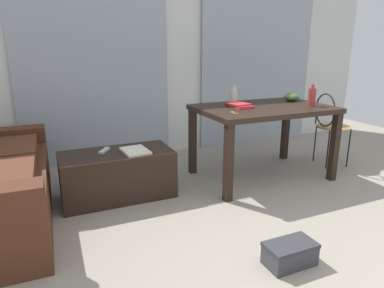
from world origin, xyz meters
TOP-DOWN VIEW (x-y plane):
  - ground_plane at (0.00, 1.10)m, footprint 7.21×7.21m
  - wall_back at (0.00, 3.00)m, footprint 5.76×0.10m
  - curtains at (0.00, 2.92)m, footprint 3.93×0.03m
  - coffee_table at (-1.14, 1.80)m, footprint 0.99×0.49m
  - craft_table at (0.37, 1.70)m, footprint 1.34×0.88m
  - wire_chair at (1.29, 1.71)m, footprint 0.38×0.40m
  - bottle_near at (0.19, 2.01)m, footprint 0.08×0.08m
  - bottle_far at (0.82, 1.53)m, footprint 0.08×0.08m
  - bowl at (0.86, 1.87)m, footprint 0.17×0.17m
  - book_stack at (0.11, 1.77)m, footprint 0.20×0.29m
  - scissors at (-0.09, 1.50)m, footprint 0.04×0.11m
  - tv_remote_primary at (-1.23, 1.87)m, footprint 0.13×0.16m
  - magazine at (-0.98, 1.74)m, footprint 0.23×0.30m
  - shoebox at (-0.36, 0.33)m, footprint 0.33×0.19m

SIDE VIEW (x-z plane):
  - ground_plane at x=0.00m, z-range 0.00..0.00m
  - shoebox at x=-0.36m, z-range 0.00..0.15m
  - coffee_table at x=-1.14m, z-range 0.00..0.43m
  - tv_remote_primary at x=-1.23m, z-range 0.43..0.45m
  - magazine at x=-0.98m, z-range 0.43..0.45m
  - wire_chair at x=1.29m, z-range 0.10..0.94m
  - craft_table at x=0.37m, z-range 0.28..1.04m
  - scissors at x=-0.09m, z-range 0.76..0.76m
  - book_stack at x=0.11m, z-range 0.76..0.80m
  - bowl at x=0.86m, z-range 0.76..0.85m
  - bottle_near at x=0.19m, z-range 0.74..0.93m
  - bottle_far at x=0.82m, z-range 0.74..0.96m
  - curtains at x=0.00m, z-range 0.00..2.24m
  - wall_back at x=0.00m, z-range 0.00..2.52m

